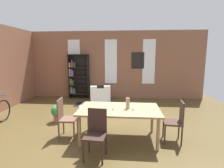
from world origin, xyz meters
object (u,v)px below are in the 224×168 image
(armchair_white, at_px, (100,96))
(dining_chair_head_right, at_px, (176,120))
(vase_on_table, at_px, (128,103))
(dining_chair_head_left, at_px, (65,117))
(dining_chair_near_left, at_px, (96,132))
(potted_plant_by_shelf, at_px, (57,112))
(dining_table, at_px, (119,112))
(bookshelf_tall, at_px, (77,76))

(armchair_white, bearing_deg, dining_chair_head_right, -55.03)
(armchair_white, bearing_deg, vase_on_table, -70.40)
(dining_chair_head_left, distance_m, dining_chair_near_left, 1.18)
(armchair_white, xyz_separation_m, potted_plant_by_shelf, (-0.94, -2.29, 0.02))
(dining_chair_head_right, bearing_deg, potted_plant_by_shelf, 163.65)
(dining_chair_head_left, xyz_separation_m, dining_chair_near_left, (0.89, -0.77, 0.00))
(vase_on_table, height_order, armchair_white, vase_on_table)
(dining_chair_head_right, height_order, potted_plant_by_shelf, dining_chair_head_right)
(dining_chair_head_right, xyz_separation_m, dining_chair_near_left, (-1.72, -0.77, 0.00))
(dining_chair_near_left, height_order, potted_plant_by_shelf, dining_chair_near_left)
(dining_table, xyz_separation_m, bookshelf_tall, (-2.10, 3.93, 0.33))
(dining_table, distance_m, potted_plant_by_shelf, 2.13)
(dining_table, xyz_separation_m, armchair_white, (-0.95, 3.21, -0.40))
(dining_chair_head_right, bearing_deg, dining_table, 179.68)
(vase_on_table, height_order, potted_plant_by_shelf, vase_on_table)
(vase_on_table, distance_m, armchair_white, 3.46)
(dining_chair_near_left, xyz_separation_m, potted_plant_by_shelf, (-1.47, 1.70, -0.21))
(dining_chair_head_right, height_order, dining_chair_head_left, same)
(dining_table, height_order, dining_chair_near_left, dining_chair_near_left)
(dining_chair_head_right, bearing_deg, dining_chair_head_left, 179.91)
(dining_chair_head_left, distance_m, bookshelf_tall, 4.05)
(dining_table, distance_m, armchair_white, 3.37)
(dining_chair_near_left, bearing_deg, dining_chair_head_right, 24.04)
(dining_table, bearing_deg, dining_chair_head_right, -0.32)
(bookshelf_tall, xyz_separation_m, armchair_white, (1.15, -0.72, -0.73))
(dining_chair_head_right, distance_m, bookshelf_tall, 5.23)
(vase_on_table, distance_m, dining_chair_head_left, 1.55)
(dining_table, distance_m, dining_chair_head_right, 1.31)
(armchair_white, bearing_deg, dining_chair_near_left, -82.35)
(dining_chair_near_left, relative_size, armchair_white, 1.00)
(dining_chair_near_left, distance_m, armchair_white, 4.03)
(dining_table, bearing_deg, dining_chair_near_left, -118.09)
(bookshelf_tall, bearing_deg, dining_table, -61.92)
(dining_chair_head_left, xyz_separation_m, armchair_white, (0.36, 3.22, -0.23))
(vase_on_table, relative_size, dining_chair_head_right, 0.27)
(dining_table, distance_m, dining_chair_near_left, 0.89)
(dining_chair_head_right, relative_size, armchair_white, 1.00)
(dining_chair_near_left, xyz_separation_m, armchair_white, (-0.54, 3.99, -0.23))
(dining_chair_near_left, height_order, armchair_white, dining_chair_near_left)
(dining_table, height_order, dining_chair_head_left, dining_chair_head_left)
(bookshelf_tall, xyz_separation_m, potted_plant_by_shelf, (0.22, -3.01, -0.71))
(potted_plant_by_shelf, bearing_deg, dining_chair_head_left, -58.16)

